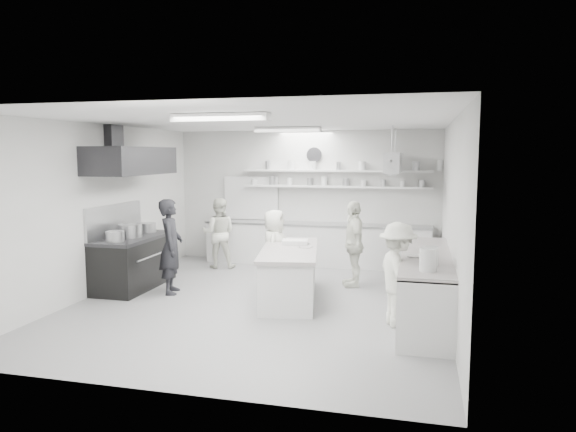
% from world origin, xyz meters
% --- Properties ---
extents(floor, '(6.00, 7.00, 0.02)m').
position_xyz_m(floor, '(0.00, 0.00, -0.01)').
color(floor, '#9B9B9B').
rests_on(floor, ground).
extents(ceiling, '(6.00, 7.00, 0.02)m').
position_xyz_m(ceiling, '(0.00, 0.00, 3.01)').
color(ceiling, silver).
rests_on(ceiling, wall_back).
extents(wall_back, '(6.00, 0.04, 3.00)m').
position_xyz_m(wall_back, '(0.00, 3.50, 1.50)').
color(wall_back, silver).
rests_on(wall_back, floor).
extents(wall_front, '(6.00, 0.04, 3.00)m').
position_xyz_m(wall_front, '(0.00, -3.50, 1.50)').
color(wall_front, silver).
rests_on(wall_front, floor).
extents(wall_left, '(0.04, 7.00, 3.00)m').
position_xyz_m(wall_left, '(-3.00, 0.00, 1.50)').
color(wall_left, silver).
rests_on(wall_left, floor).
extents(wall_right, '(0.04, 7.00, 3.00)m').
position_xyz_m(wall_right, '(3.00, 0.00, 1.50)').
color(wall_right, silver).
rests_on(wall_right, floor).
extents(stove, '(0.80, 1.80, 0.90)m').
position_xyz_m(stove, '(-2.60, 0.40, 0.45)').
color(stove, black).
rests_on(stove, floor).
extents(exhaust_hood, '(0.85, 2.00, 0.50)m').
position_xyz_m(exhaust_hood, '(-2.60, 0.40, 2.35)').
color(exhaust_hood, '#2A2A2D').
rests_on(exhaust_hood, wall_left).
extents(back_counter, '(5.00, 0.60, 0.92)m').
position_xyz_m(back_counter, '(0.30, 3.20, 0.46)').
color(back_counter, silver).
rests_on(back_counter, floor).
extents(shelf_lower, '(4.20, 0.26, 0.04)m').
position_xyz_m(shelf_lower, '(0.70, 3.37, 1.75)').
color(shelf_lower, silver).
rests_on(shelf_lower, wall_back).
extents(shelf_upper, '(4.20, 0.26, 0.04)m').
position_xyz_m(shelf_upper, '(0.70, 3.37, 2.10)').
color(shelf_upper, silver).
rests_on(shelf_upper, wall_back).
extents(pass_through_window, '(1.30, 0.04, 1.00)m').
position_xyz_m(pass_through_window, '(-1.30, 3.48, 1.45)').
color(pass_through_window, black).
rests_on(pass_through_window, wall_back).
extents(wall_clock, '(0.32, 0.05, 0.32)m').
position_xyz_m(wall_clock, '(0.20, 3.46, 2.45)').
color(wall_clock, white).
rests_on(wall_clock, wall_back).
extents(right_counter, '(0.74, 3.30, 0.94)m').
position_xyz_m(right_counter, '(2.65, -0.20, 0.47)').
color(right_counter, silver).
rests_on(right_counter, floor).
extents(pot_rack, '(0.30, 1.60, 0.40)m').
position_xyz_m(pot_rack, '(2.00, 2.40, 2.30)').
color(pot_rack, '#A8A9AD').
rests_on(pot_rack, ceiling).
extents(light_fixture_front, '(1.30, 0.25, 0.10)m').
position_xyz_m(light_fixture_front, '(0.00, -1.80, 2.94)').
color(light_fixture_front, silver).
rests_on(light_fixture_front, ceiling).
extents(light_fixture_rear, '(1.30, 0.25, 0.10)m').
position_xyz_m(light_fixture_rear, '(0.00, 1.80, 2.94)').
color(light_fixture_rear, silver).
rests_on(light_fixture_rear, ceiling).
extents(prep_island, '(1.23, 2.37, 0.83)m').
position_xyz_m(prep_island, '(0.40, 0.31, 0.42)').
color(prep_island, silver).
rests_on(prep_island, floor).
extents(stove_pot, '(0.43, 0.43, 0.29)m').
position_xyz_m(stove_pot, '(-2.60, 0.31, 1.05)').
color(stove_pot, '#A8A9AD').
rests_on(stove_pot, stove).
extents(cook_stove, '(0.58, 0.71, 1.69)m').
position_xyz_m(cook_stove, '(-1.74, 0.19, 0.84)').
color(cook_stove, black).
rests_on(cook_stove, floor).
extents(cook_back, '(0.85, 0.73, 1.52)m').
position_xyz_m(cook_back, '(-1.70, 2.40, 0.76)').
color(cook_back, white).
rests_on(cook_back, floor).
extents(cook_island_left, '(0.53, 0.75, 1.45)m').
position_xyz_m(cook_island_left, '(-0.08, 1.07, 0.72)').
color(cook_island_left, white).
rests_on(cook_island_left, floor).
extents(cook_island_right, '(0.65, 1.02, 1.61)m').
position_xyz_m(cook_island_right, '(1.35, 1.48, 0.80)').
color(cook_island_right, white).
rests_on(cook_island_right, floor).
extents(cook_right, '(0.88, 1.11, 1.51)m').
position_xyz_m(cook_right, '(2.25, -0.70, 0.76)').
color(cook_right, white).
rests_on(cook_right, floor).
extents(bowl_island_a, '(0.26, 0.26, 0.06)m').
position_xyz_m(bowl_island_a, '(0.64, 0.49, 0.86)').
color(bowl_island_a, '#A8A9AD').
rests_on(bowl_island_a, prep_island).
extents(bowl_island_b, '(0.23, 0.23, 0.06)m').
position_xyz_m(bowl_island_b, '(0.56, 0.79, 0.86)').
color(bowl_island_b, silver).
rests_on(bowl_island_b, prep_island).
extents(bowl_right, '(0.31, 0.31, 0.06)m').
position_xyz_m(bowl_right, '(2.47, -0.45, 0.97)').
color(bowl_right, silver).
rests_on(bowl_right, right_counter).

